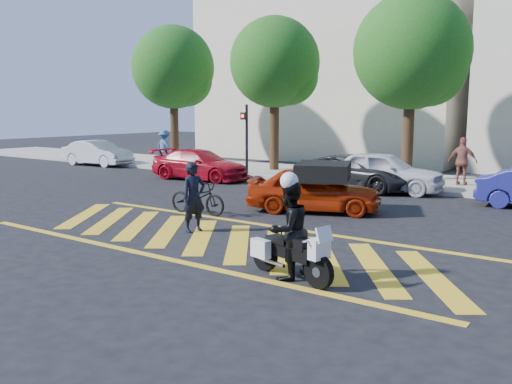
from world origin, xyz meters
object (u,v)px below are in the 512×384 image
Objects in this scene: police_motorcycle at (289,253)px; officer_moto at (289,230)px; red_convertible at (314,189)px; parked_mid_left at (357,172)px; officer_bike at (194,197)px; bicycle at (198,197)px; parked_far_left at (98,153)px; parked_left at (200,165)px; parked_mid_right at (383,171)px.

police_motorcycle is 0.41m from officer_moto.
red_convertible is 0.83× the size of parked_mid_left.
parked_mid_left is (0.17, 8.92, -0.21)m from officer_bike.
officer_moto is (5.30, -3.55, 0.39)m from bicycle.
parked_far_left is (-18.81, 10.75, -0.21)m from officer_moto.
officer_moto is 0.43× the size of parked_far_left.
officer_bike reaches higher than police_motorcycle.
police_motorcycle is at bearing -124.63° from parked_far_left.
parked_mid_right is at bearing -85.28° from parked_left.
bicycle is 0.97× the size of police_motorcycle.
police_motorcycle is 0.47× the size of parked_far_left.
police_motorcycle is at bearing -127.90° from bicycle.
parked_mid_left is 1.07× the size of parked_mid_right.
officer_bike is 4.16m from red_convertible.
red_convertible is 0.89× the size of parked_mid_right.
parked_mid_right is (0.10, 4.91, 0.08)m from red_convertible.
parked_far_left is (-16.02, 4.91, 0.01)m from red_convertible.
officer_bike is at bearing 142.07° from red_convertible.
parked_mid_left is at bearing 123.54° from police_motorcycle.
parked_mid_left is at bearing 15.44° from officer_bike.
parked_left is (8.40, -1.28, -0.02)m from parked_far_left.
police_motorcycle is 0.50× the size of red_convertible.
bicycle is 0.40× the size of parked_mid_left.
officer_moto is (3.88, -1.83, 0.02)m from officer_bike.
officer_bike is at bearing 165.79° from parked_mid_right.
police_motorcycle is 11.08m from parked_mid_right.
parked_mid_right reaches higher than police_motorcycle.
officer_bike is at bearing 169.35° from police_motorcycle.
parked_far_left is at bearing -105.33° from officer_moto.
parked_left is 1.02× the size of parked_mid_right.
officer_moto reaches higher than police_motorcycle.
parked_mid_right reaches higher than parked_left.
parked_left is (-7.63, 3.63, -0.02)m from red_convertible.
police_motorcycle is 0.43× the size of parked_left.
bicycle is 6.39m from officer_moto.
parked_far_left is at bearing 164.70° from police_motorcycle.
parked_left reaches higher than police_motorcycle.
red_convertible is 16.76m from parked_far_left.
parked_far_left is at bearing 93.24° from parked_mid_left.
officer_bike is at bearing -144.71° from bicycle.
parked_mid_left is (-3.73, 10.74, 0.18)m from police_motorcycle.
officer_bike reaches higher than parked_left.
bicycle is 0.46× the size of parked_far_left.
red_convertible is at bearing -51.92° from bicycle.
parked_mid_right is (-2.69, 10.75, -0.14)m from officer_moto.
bicycle is 7.38m from parked_mid_left.
parked_far_left is 15.10m from parked_mid_left.
parked_left is 0.95× the size of parked_mid_left.
parked_left is at bearing 152.20° from police_motorcycle.
parked_mid_left is at bearing -146.54° from officer_moto.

